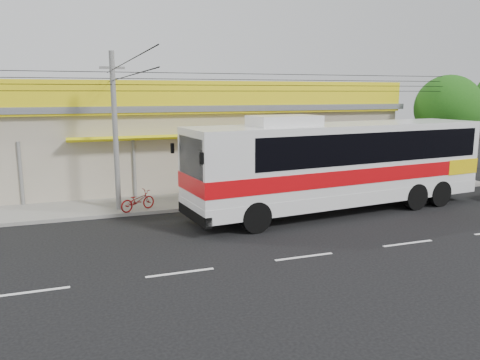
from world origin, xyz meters
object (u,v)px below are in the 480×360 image
object	(u,v)px
coach_bus	(344,160)
utility_pole	(113,80)
tree_near	(450,110)
motorbike_red	(138,201)

from	to	relation	value
coach_bus	utility_pole	bearing A→B (deg)	156.36
coach_bus	tree_near	bearing A→B (deg)	15.91
coach_bus	tree_near	xyz separation A→B (m)	(9.12, 3.72, 1.88)
coach_bus	tree_near	distance (m)	10.02
coach_bus	tree_near	size ratio (longest dim) A/B	2.28
coach_bus	tree_near	world-z (taller)	tree_near
motorbike_red	coach_bus	bearing A→B (deg)	-132.08
utility_pole	tree_near	xyz separation A→B (m)	(18.47, 0.79, -1.48)
motorbike_red	utility_pole	bearing A→B (deg)	29.52
utility_pole	tree_near	bearing A→B (deg)	2.45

